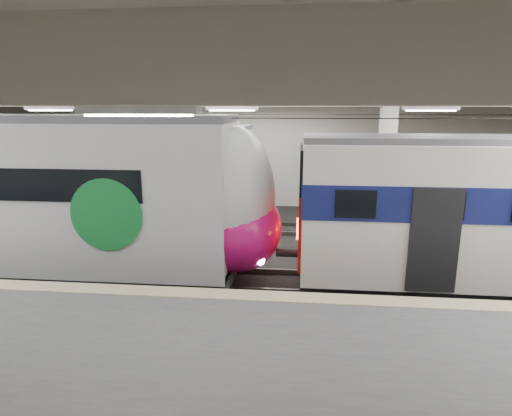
# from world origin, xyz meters

# --- Properties ---
(station_hall) EXTENTS (36.00, 24.00, 5.75)m
(station_hall) POSITION_xyz_m (0.00, -1.74, 3.24)
(station_hall) COLOR black
(station_hall) RESTS_ON ground
(modern_emu) EXTENTS (14.98, 3.09, 4.78)m
(modern_emu) POSITION_xyz_m (-5.16, -0.00, 2.35)
(modern_emu) COLOR silver
(modern_emu) RESTS_ON ground
(far_train) EXTENTS (13.44, 3.19, 4.29)m
(far_train) POSITION_xyz_m (-6.50, 5.50, 2.22)
(far_train) COLOR silver
(far_train) RESTS_ON ground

